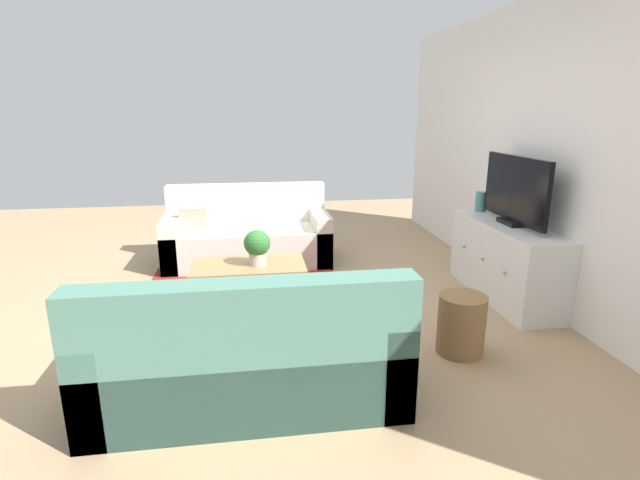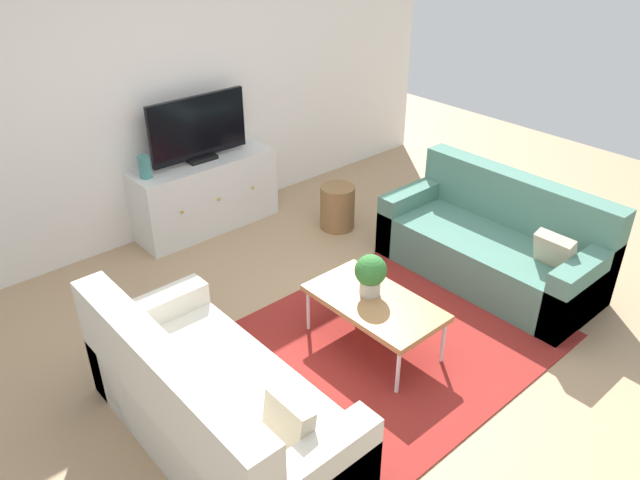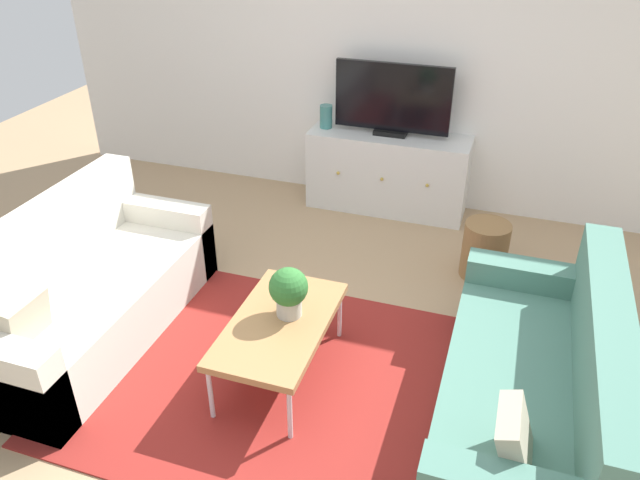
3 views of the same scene
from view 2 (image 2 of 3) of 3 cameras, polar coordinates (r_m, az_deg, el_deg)
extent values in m
plane|color=tan|center=(4.69, 4.38, -8.96)|extent=(10.00, 10.00, 0.00)
cube|color=white|center=(5.92, -13.41, 13.61)|extent=(6.40, 0.12, 2.70)
cube|color=maroon|center=(4.60, 5.73, -9.76)|extent=(2.50, 1.90, 0.01)
cube|color=beige|center=(3.86, -9.16, -15.51)|extent=(0.84, 1.84, 0.42)
cube|color=beige|center=(3.60, -13.81, -15.16)|extent=(0.20, 1.84, 0.87)
cube|color=beige|center=(4.37, -15.30, -8.60)|extent=(0.84, 0.18, 0.58)
cube|color=#B2A58C|center=(3.30, -2.99, -16.75)|extent=(0.14, 0.30, 0.31)
cube|color=#4C7A6B|center=(5.42, 15.33, -1.49)|extent=(0.84, 1.84, 0.42)
cube|color=#4C7A6B|center=(5.55, 17.51, 1.64)|extent=(0.20, 1.84, 0.87)
cube|color=#4C7A6B|center=(5.79, 8.77, 2.35)|extent=(0.84, 0.18, 0.58)
cube|color=#4C7A6B|center=(5.06, 23.09, -4.32)|extent=(0.84, 0.18, 0.58)
cube|color=#B2A58C|center=(4.98, 21.00, -1.06)|extent=(0.19, 0.30, 0.32)
cube|color=#A37547|center=(4.38, 5.09, -5.82)|extent=(0.55, 0.99, 0.04)
cylinder|color=silver|center=(4.14, 7.26, -12.09)|extent=(0.03, 0.03, 0.36)
cylinder|color=silver|center=(4.42, 11.38, -9.27)|extent=(0.03, 0.03, 0.36)
cylinder|color=silver|center=(4.63, -1.10, -6.55)|extent=(0.03, 0.03, 0.36)
cylinder|color=silver|center=(4.89, 3.08, -4.39)|extent=(0.03, 0.03, 0.36)
cylinder|color=#B7B2A8|center=(4.40, 4.66, -4.38)|extent=(0.15, 0.15, 0.11)
sphere|color=#2D6B2D|center=(4.32, 4.74, -2.83)|extent=(0.23, 0.23, 0.23)
cube|color=silver|center=(6.06, -10.54, 4.19)|extent=(1.41, 0.44, 0.70)
sphere|color=#B79338|center=(5.70, -12.67, 2.58)|extent=(0.03, 0.03, 0.03)
sphere|color=#B79338|center=(5.87, -9.37, 3.78)|extent=(0.03, 0.03, 0.03)
sphere|color=#B79338|center=(6.06, -6.26, 4.89)|extent=(0.03, 0.03, 0.03)
cube|color=black|center=(5.93, -10.98, 7.49)|extent=(0.28, 0.16, 0.04)
cube|color=black|center=(5.82, -11.27, 10.28)|extent=(0.99, 0.04, 0.58)
cylinder|color=teal|center=(5.64, -15.99, 6.56)|extent=(0.11, 0.11, 0.20)
cylinder|color=olive|center=(6.02, 1.63, 3.08)|extent=(0.34, 0.34, 0.44)
camera|label=1|loc=(7.21, 29.39, 16.66)|focal=26.94mm
camera|label=3|loc=(3.78, 53.85, 13.83)|focal=34.59mm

